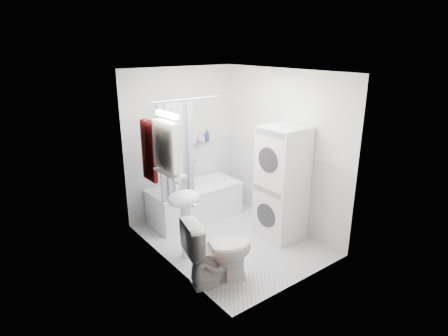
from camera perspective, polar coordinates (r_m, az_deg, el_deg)
floor at (r=5.58m, az=0.97°, el=-10.85°), size 2.60×2.60×0.00m
room_walls at (r=5.02m, az=1.06°, el=4.11°), size 2.60×2.60×2.60m
wainscot at (r=5.53m, az=-0.88°, el=-4.23°), size 1.98×2.58×2.58m
door at (r=4.24m, az=-4.48°, el=-5.72°), size 0.05×2.00×2.00m
bathtub at (r=6.11m, az=-4.46°, el=-4.96°), size 1.47×0.70×0.56m
tub_spout at (r=6.28m, az=-4.71°, el=1.24°), size 0.04×0.12×0.04m
curtain_rod at (r=5.42m, az=-3.22°, el=10.67°), size 1.65×0.02×0.02m
shower_curtain at (r=5.34m, az=-7.06°, el=2.21°), size 0.55×0.02×1.45m
sink at (r=4.88m, az=-6.03°, el=-6.19°), size 0.44×0.37×1.04m
medicine_cabinet at (r=4.60m, az=-8.61°, el=3.56°), size 0.13×0.50×0.71m
shelf at (r=4.71m, az=-8.24°, el=-0.70°), size 0.18×0.54×0.02m
shower_caddy at (r=6.22m, az=-4.33°, el=3.67°), size 0.22×0.06×0.02m
towel at (r=5.02m, az=-11.38°, el=2.72°), size 0.07×0.34×0.83m
washer_dryer at (r=5.43m, az=8.81°, el=-2.31°), size 0.61×0.60×1.65m
toilet at (r=4.53m, az=-0.84°, el=-12.44°), size 0.92×0.65×0.81m
soap_pump at (r=5.00m, az=-7.17°, el=-2.55°), size 0.08×0.17×0.08m
shelf_bottle at (r=4.57m, az=-7.35°, el=-0.63°), size 0.07×0.18×0.07m
shelf_cup at (r=4.79m, az=-8.98°, el=0.39°), size 0.10×0.09×0.10m
shampoo_a at (r=6.26m, az=-3.50°, el=4.51°), size 0.13×0.17×0.13m
shampoo_b at (r=6.33m, az=-2.59°, el=4.44°), size 0.08×0.21×0.08m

